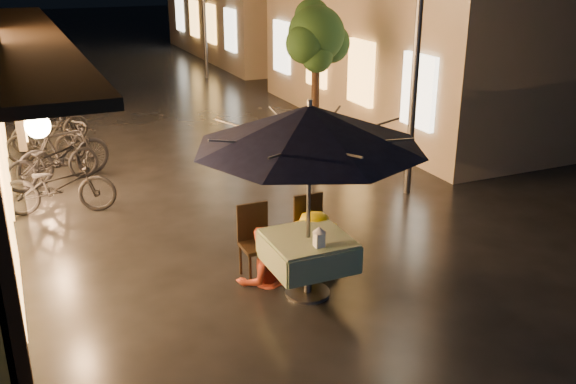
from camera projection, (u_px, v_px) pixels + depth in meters
name	position (u px, v px, depth m)	size (l,w,h in m)	color
ground	(301.00, 273.00, 8.50)	(90.00, 90.00, 0.00)	black
street_tree	(317.00, 38.00, 12.42)	(1.43, 1.20, 3.15)	black
streetlamp_near	(419.00, 23.00, 10.32)	(0.36, 0.36, 4.23)	#59595E
cafe_table	(308.00, 251.00, 7.78)	(0.99, 0.99, 0.78)	#59595E
patio_umbrella	(309.00, 126.00, 7.23)	(2.73, 2.73, 2.46)	#59595E
cafe_chair_left	(255.00, 237.00, 8.28)	(0.42, 0.42, 0.97)	black
cafe_chair_right	(311.00, 227.00, 8.58)	(0.42, 0.42, 0.97)	black
table_lantern	(319.00, 236.00, 7.41)	(0.16, 0.16, 0.25)	white
person_orange	(262.00, 229.00, 8.04)	(0.72, 0.56, 1.47)	#CF492D
person_yellow	(314.00, 214.00, 8.28)	(1.06, 0.61, 1.64)	#E0C202
bicycle_0	(58.00, 186.00, 10.30)	(0.63, 1.80, 0.95)	black
bicycle_1	(64.00, 152.00, 11.73)	(0.52, 1.84, 1.10)	black
bicycle_2	(52.00, 161.00, 11.56)	(0.61, 1.75, 0.92)	black
bicycle_3	(45.00, 141.00, 12.77)	(0.44, 1.55, 0.93)	black
bicycle_4	(50.00, 126.00, 13.80)	(0.62, 1.79, 0.94)	black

